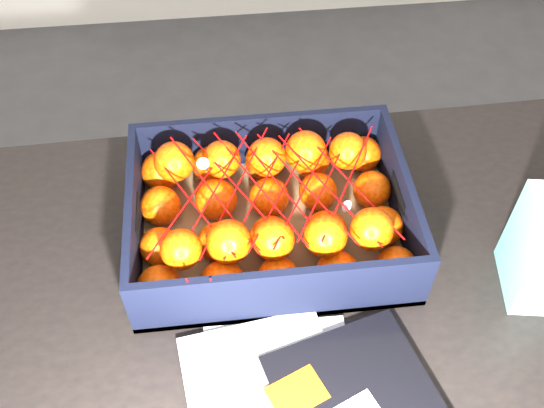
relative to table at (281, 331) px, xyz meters
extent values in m
plane|color=#363638|center=(0.11, 0.20, -0.65)|extent=(3.50, 3.50, 0.00)
cube|color=black|center=(0.00, 0.00, 0.08)|extent=(1.22, 0.82, 0.04)
cylinder|color=black|center=(-0.55, 0.35, -0.30)|extent=(0.06, 0.06, 0.71)
cylinder|color=black|center=(0.55, 0.35, -0.30)|extent=(0.06, 0.06, 0.71)
cube|color=#F15C0C|center=(0.00, -0.16, 0.12)|extent=(0.09, 0.08, 0.00)
cube|color=white|center=(0.08, -0.19, 0.12)|extent=(0.06, 0.05, 0.00)
cube|color=brown|center=(0.00, 0.13, 0.10)|extent=(0.44, 0.33, 0.01)
cube|color=black|center=(0.00, 0.29, 0.16)|extent=(0.44, 0.01, 0.12)
cube|color=black|center=(0.00, -0.03, 0.16)|extent=(0.44, 0.01, 0.12)
cube|color=black|center=(-0.22, 0.13, 0.16)|extent=(0.01, 0.31, 0.12)
cube|color=black|center=(0.21, 0.13, 0.16)|extent=(0.01, 0.31, 0.12)
sphere|color=#EB4404|center=(-0.18, 0.01, 0.14)|extent=(0.07, 0.07, 0.07)
sphere|color=#EB4404|center=(-0.18, 0.09, 0.14)|extent=(0.06, 0.06, 0.06)
sphere|color=#EB4404|center=(-0.18, 0.17, 0.14)|extent=(0.07, 0.07, 0.07)
sphere|color=#EB4404|center=(-0.18, 0.25, 0.14)|extent=(0.07, 0.07, 0.07)
sphere|color=#EB4404|center=(-0.09, 0.01, 0.14)|extent=(0.07, 0.07, 0.07)
sphere|color=#EB4404|center=(-0.09, 0.09, 0.14)|extent=(0.06, 0.06, 0.06)
sphere|color=#EB4404|center=(-0.09, 0.18, 0.14)|extent=(0.07, 0.07, 0.07)
sphere|color=#EB4404|center=(-0.09, 0.26, 0.14)|extent=(0.07, 0.07, 0.07)
sphere|color=#EB4404|center=(0.00, 0.01, 0.14)|extent=(0.06, 0.06, 0.06)
sphere|color=#EB4404|center=(-0.01, 0.09, 0.14)|extent=(0.07, 0.07, 0.07)
sphere|color=#EB4404|center=(0.00, 0.17, 0.14)|extent=(0.07, 0.07, 0.07)
sphere|color=#EB4404|center=(0.00, 0.26, 0.14)|extent=(0.07, 0.07, 0.07)
sphere|color=#EB4404|center=(0.09, 0.01, 0.14)|extent=(0.07, 0.07, 0.07)
sphere|color=#EB4404|center=(0.08, 0.09, 0.14)|extent=(0.07, 0.07, 0.07)
sphere|color=#EB4404|center=(0.08, 0.17, 0.14)|extent=(0.06, 0.06, 0.06)
sphere|color=#EB4404|center=(0.08, 0.25, 0.14)|extent=(0.07, 0.07, 0.07)
sphere|color=#EB4404|center=(0.18, 0.01, 0.14)|extent=(0.06, 0.06, 0.06)
sphere|color=#EB4404|center=(0.17, 0.09, 0.14)|extent=(0.07, 0.07, 0.07)
sphere|color=#EB4404|center=(0.17, 0.17, 0.14)|extent=(0.06, 0.06, 0.06)
sphere|color=#EB4404|center=(0.18, 0.25, 0.14)|extent=(0.06, 0.06, 0.06)
sphere|color=#EB4404|center=(-0.14, 0.04, 0.20)|extent=(0.06, 0.06, 0.06)
sphere|color=#EB4404|center=(-0.15, 0.22, 0.20)|extent=(0.07, 0.07, 0.07)
sphere|color=#EB4404|center=(-0.07, 0.05, 0.20)|extent=(0.07, 0.07, 0.07)
sphere|color=#EB4404|center=(-0.07, 0.22, 0.20)|extent=(0.06, 0.06, 0.06)
sphere|color=#EB4404|center=(-0.01, 0.04, 0.20)|extent=(0.06, 0.06, 0.06)
sphere|color=#EB4404|center=(0.00, 0.21, 0.20)|extent=(0.07, 0.07, 0.07)
sphere|color=#EB4404|center=(0.07, 0.04, 0.20)|extent=(0.07, 0.07, 0.07)
sphere|color=#EB4404|center=(0.07, 0.22, 0.20)|extent=(0.07, 0.07, 0.07)
sphere|color=#EB4404|center=(0.14, 0.05, 0.20)|extent=(0.07, 0.07, 0.07)
sphere|color=#EB4404|center=(0.14, 0.21, 0.20)|extent=(0.06, 0.06, 0.06)
cylinder|color=red|center=(-0.13, 0.12, 0.21)|extent=(0.13, 0.23, 0.00)
cylinder|color=red|center=(-0.09, 0.13, 0.22)|extent=(0.12, 0.23, 0.03)
cylinder|color=red|center=(-0.06, 0.14, 0.22)|extent=(0.13, 0.23, 0.01)
cylinder|color=red|center=(-0.02, 0.13, 0.22)|extent=(0.12, 0.23, 0.02)
cylinder|color=red|center=(0.01, 0.13, 0.21)|extent=(0.12, 0.23, 0.03)
cylinder|color=red|center=(0.05, 0.12, 0.22)|extent=(0.13, 0.23, 0.01)
cylinder|color=red|center=(0.08, 0.12, 0.21)|extent=(0.13, 0.23, 0.02)
cylinder|color=red|center=(0.12, 0.13, 0.21)|extent=(0.13, 0.23, 0.02)
cylinder|color=red|center=(-0.13, 0.12, 0.21)|extent=(0.12, 0.23, 0.03)
cylinder|color=red|center=(-0.09, 0.13, 0.21)|extent=(0.13, 0.23, 0.02)
cylinder|color=red|center=(-0.06, 0.13, 0.21)|extent=(0.12, 0.23, 0.03)
cylinder|color=red|center=(-0.02, 0.13, 0.21)|extent=(0.13, 0.23, 0.02)
cylinder|color=red|center=(0.01, 0.12, 0.21)|extent=(0.13, 0.23, 0.02)
cylinder|color=red|center=(0.05, 0.12, 0.21)|extent=(0.13, 0.23, 0.02)
cylinder|color=red|center=(0.08, 0.13, 0.21)|extent=(0.13, 0.23, 0.02)
cylinder|color=red|center=(0.12, 0.13, 0.22)|extent=(0.13, 0.23, 0.01)
cylinder|color=red|center=(-0.13, -0.02, 0.19)|extent=(0.00, 0.03, 0.09)
cylinder|color=red|center=(-0.10, -0.02, 0.19)|extent=(0.01, 0.04, 0.08)
cube|color=white|center=(0.39, -0.01, 0.19)|extent=(0.10, 0.13, 0.18)
camera|label=1|loc=(-0.07, -0.50, 0.92)|focal=40.74mm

